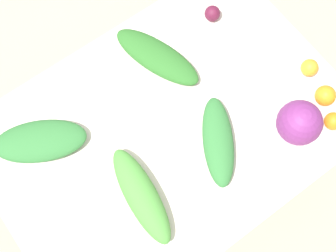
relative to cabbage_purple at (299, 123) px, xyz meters
The scene contains 11 objects.
ground_plane 0.97m from the cabbage_purple, 142.57° to the left, with size 8.00×8.00×0.00m, color #C6B289.
dining_table 0.50m from the cabbage_purple, 142.57° to the left, with size 1.34×0.95×0.77m.
cabbage_purple is the anchor object (origin of this frame).
greens_bunch_chard 0.30m from the cabbage_purple, 154.45° to the left, with size 0.34×0.11×0.07m, color #337538.
greens_bunch_scallion 0.62m from the cabbage_purple, 168.10° to the left, with size 0.38×0.11×0.09m, color #4C933D.
greens_bunch_kale 0.94m from the cabbage_purple, 147.05° to the left, with size 0.34×0.16×0.07m, color #337538.
greens_bunch_dandelion 0.59m from the cabbage_purple, 114.09° to the left, with size 0.38×0.13×0.06m, color #2D6B28.
beet_root 0.57m from the cabbage_purple, 84.58° to the left, with size 0.06×0.06×0.06m, color #5B1933.
orange_0 0.18m from the cabbage_purple, ahead, with size 0.08×0.08×0.08m, color orange.
orange_2 0.26m from the cabbage_purple, 36.63° to the left, with size 0.07×0.07×0.07m, color orange.
orange_3 0.15m from the cabbage_purple, 26.47° to the right, with size 0.07×0.07×0.07m, color orange.
Camera 1 is at (-0.35, -0.47, 2.42)m, focal length 50.00 mm.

